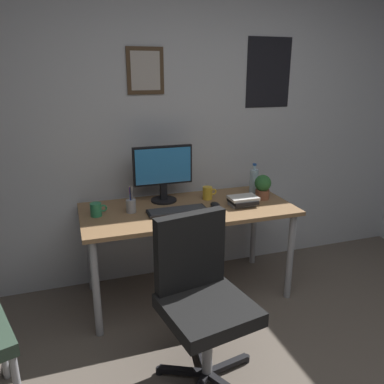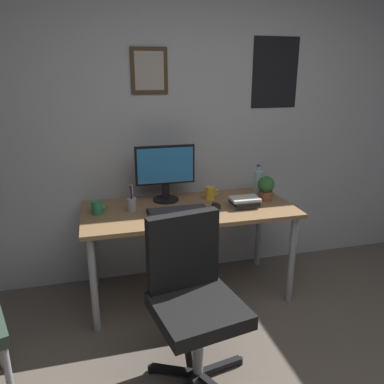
% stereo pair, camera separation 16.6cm
% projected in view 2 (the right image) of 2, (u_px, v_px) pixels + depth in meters
% --- Properties ---
extents(wall_back, '(4.40, 0.10, 2.60)m').
position_uv_depth(wall_back, '(197.00, 122.00, 3.11)').
color(wall_back, silver).
rests_on(wall_back, ground_plane).
extents(desk, '(1.56, 0.72, 0.73)m').
position_uv_depth(desk, '(189.00, 217.00, 2.86)').
color(desk, '#936D47').
rests_on(desk, ground_plane).
extents(office_chair, '(0.57, 0.57, 0.95)m').
position_uv_depth(office_chair, '(192.00, 292.00, 2.10)').
color(office_chair, black).
rests_on(office_chair, ground_plane).
extents(monitor, '(0.46, 0.20, 0.43)m').
position_uv_depth(monitor, '(165.00, 171.00, 2.92)').
color(monitor, black).
rests_on(monitor, desk).
extents(keyboard, '(0.43, 0.15, 0.03)m').
position_uv_depth(keyboard, '(177.00, 211.00, 2.73)').
color(keyboard, black).
rests_on(keyboard, desk).
extents(computer_mouse, '(0.06, 0.11, 0.04)m').
position_uv_depth(computer_mouse, '(216.00, 205.00, 2.83)').
color(computer_mouse, black).
rests_on(computer_mouse, desk).
extents(water_bottle, '(0.07, 0.07, 0.25)m').
position_uv_depth(water_bottle, '(258.00, 182.00, 3.10)').
color(water_bottle, silver).
rests_on(water_bottle, desk).
extents(coffee_mug_near, '(0.12, 0.08, 0.10)m').
position_uv_depth(coffee_mug_near, '(210.00, 193.00, 3.00)').
color(coffee_mug_near, yellow).
rests_on(coffee_mug_near, desk).
extents(coffee_mug_far, '(0.12, 0.08, 0.10)m').
position_uv_depth(coffee_mug_far, '(97.00, 207.00, 2.69)').
color(coffee_mug_far, '#2D8C59').
rests_on(coffee_mug_far, desk).
extents(potted_plant, '(0.13, 0.13, 0.20)m').
position_uv_depth(potted_plant, '(266.00, 187.00, 2.96)').
color(potted_plant, brown).
rests_on(potted_plant, desk).
extents(pen_cup, '(0.07, 0.07, 0.20)m').
position_uv_depth(pen_cup, '(132.00, 204.00, 2.75)').
color(pen_cup, '#9EA0A5').
rests_on(pen_cup, desk).
extents(book_stack_left, '(0.21, 0.17, 0.07)m').
position_uv_depth(book_stack_left, '(244.00, 202.00, 2.84)').
color(book_stack_left, gray).
rests_on(book_stack_left, desk).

